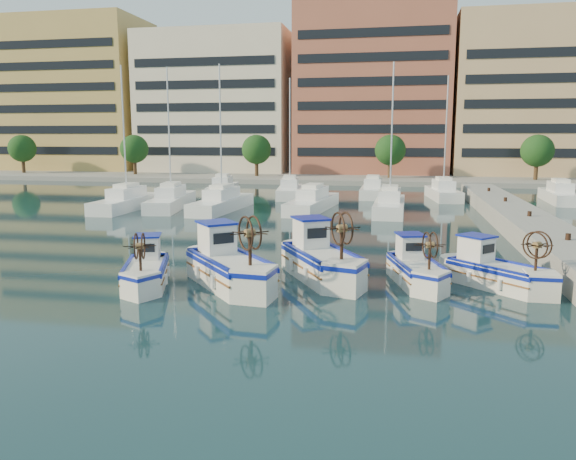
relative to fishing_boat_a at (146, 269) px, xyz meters
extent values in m
plane|color=#173A3D|center=(4.62, 1.05, -0.66)|extent=(300.00, 300.00, 0.00)
cube|color=gray|center=(17.62, 9.05, -0.06)|extent=(3.00, 60.00, 1.20)
cube|color=gray|center=(4.62, 68.05, -0.36)|extent=(180.00, 40.00, 0.60)
cube|color=tan|center=(-43.38, 66.05, 11.94)|extent=(24.00, 14.00, 24.00)
cube|color=black|center=(-43.38, 59.05, 11.94)|extent=(22.08, 0.12, 21.60)
cube|color=beige|center=(-18.38, 66.05, 10.44)|extent=(23.00, 14.00, 21.00)
cube|color=black|center=(-18.38, 59.05, 10.44)|extent=(21.16, 0.12, 18.90)
cube|color=#A85841|center=(5.62, 66.05, 12.44)|extent=(22.00, 14.00, 25.00)
cube|color=black|center=(5.62, 59.05, 12.44)|extent=(20.24, 0.12, 22.50)
cube|color=tan|center=(28.62, 66.05, 10.94)|extent=(23.00, 14.00, 22.00)
cube|color=black|center=(28.62, 59.05, 10.94)|extent=(21.16, 0.12, 19.80)
cylinder|color=#3F2B19|center=(-45.38, 54.55, 0.84)|extent=(0.50, 0.50, 3.00)
sphere|color=#1E4A1A|center=(-45.38, 54.55, 3.54)|extent=(4.00, 4.00, 4.00)
cylinder|color=#3F2B19|center=(-27.38, 54.55, 0.84)|extent=(0.50, 0.50, 3.00)
sphere|color=#1E4A1A|center=(-27.38, 54.55, 3.54)|extent=(4.00, 4.00, 4.00)
cylinder|color=#3F2B19|center=(-9.38, 54.55, 0.84)|extent=(0.50, 0.50, 3.00)
sphere|color=#1E4A1A|center=(-9.38, 54.55, 3.54)|extent=(4.00, 4.00, 4.00)
cylinder|color=#3F2B19|center=(8.62, 54.55, 0.84)|extent=(0.50, 0.50, 3.00)
sphere|color=#1E4A1A|center=(8.62, 54.55, 3.54)|extent=(4.00, 4.00, 4.00)
cylinder|color=#3F2B19|center=(26.62, 54.55, 0.84)|extent=(0.50, 0.50, 3.00)
sphere|color=#1E4A1A|center=(26.62, 54.55, 3.54)|extent=(4.00, 4.00, 4.00)
cube|color=white|center=(-11.98, 21.87, -0.16)|extent=(2.26, 9.31, 1.00)
cylinder|color=silver|center=(-11.98, 21.87, 5.34)|extent=(0.12, 0.12, 11.00)
cube|color=white|center=(-8.85, 23.58, -0.16)|extent=(3.89, 10.45, 1.00)
cylinder|color=silver|center=(-8.85, 23.58, 5.34)|extent=(0.12, 0.12, 11.00)
cube|color=white|center=(-4.12, 22.67, -0.16)|extent=(2.80, 9.67, 1.00)
cylinder|color=silver|center=(-4.12, 22.67, 5.34)|extent=(0.12, 0.12, 11.00)
cube|color=white|center=(3.04, 24.36, -0.16)|extent=(3.20, 10.25, 1.00)
cube|color=white|center=(9.21, 23.99, -0.16)|extent=(2.35, 9.38, 1.00)
cylinder|color=silver|center=(9.21, 23.99, 5.34)|extent=(0.12, 0.12, 11.00)
cube|color=white|center=(-8.05, 35.21, -0.16)|extent=(3.39, 8.46, 1.00)
cube|color=white|center=(-0.73, 33.96, -0.16)|extent=(3.36, 8.69, 1.00)
cylinder|color=silver|center=(-0.73, 33.96, 5.34)|extent=(0.12, 0.12, 11.00)
cube|color=white|center=(7.33, 35.85, -0.16)|extent=(2.22, 7.91, 1.00)
cube|color=white|center=(14.04, 34.78, -0.16)|extent=(3.15, 8.15, 1.00)
cylinder|color=silver|center=(14.04, 34.78, 5.34)|extent=(0.12, 0.12, 11.00)
cube|color=white|center=(24.30, 34.39, -0.16)|extent=(2.56, 8.62, 1.00)
cube|color=white|center=(0.04, -0.11, -0.22)|extent=(2.61, 3.88, 0.89)
cube|color=#0B1A97|center=(0.04, -0.11, 0.12)|extent=(2.69, 3.99, 0.14)
cube|color=blue|center=(0.04, -0.11, 0.07)|extent=(2.18, 3.43, 0.05)
cube|color=white|center=(-0.29, 0.85, 0.70)|extent=(1.24, 1.35, 0.94)
cube|color=#0B1A97|center=(-0.29, 0.85, 1.21)|extent=(1.41, 1.51, 0.07)
cylinder|color=#331E14|center=(0.54, -1.56, 0.72)|extent=(0.10, 0.10, 0.99)
cylinder|color=brown|center=(0.54, -1.56, 1.25)|extent=(0.33, 0.31, 0.24)
torus|color=#331E14|center=(0.42, -1.60, 1.25)|extent=(0.38, 0.96, 1.00)
torus|color=#331E14|center=(0.66, -1.52, 1.25)|extent=(0.38, 0.96, 1.00)
cube|color=white|center=(3.37, 0.45, -0.09)|extent=(4.44, 4.78, 1.15)
cube|color=#0B1A97|center=(3.37, 0.45, 0.34)|extent=(4.58, 4.93, 0.17)
cube|color=blue|center=(3.37, 0.45, 0.28)|extent=(3.82, 4.16, 0.07)
cube|color=white|center=(2.53, 1.46, 1.08)|extent=(1.83, 1.86, 1.20)
cube|color=#0B1A97|center=(2.53, 1.46, 1.74)|extent=(2.06, 2.09, 0.09)
cylinder|color=#331E14|center=(4.62, -1.06, 1.12)|extent=(0.13, 0.13, 1.27)
cylinder|color=brown|center=(4.62, -1.06, 1.79)|extent=(0.46, 0.46, 0.31)
torus|color=#331E14|center=(4.50, -1.17, 1.79)|extent=(0.88, 1.03, 1.28)
torus|color=#331E14|center=(4.75, -0.96, 1.79)|extent=(0.88, 1.03, 1.28)
cube|color=white|center=(6.82, 2.31, -0.09)|extent=(4.00, 4.96, 1.15)
cube|color=#0B1A97|center=(6.82, 2.31, 0.35)|extent=(4.12, 5.11, 0.17)
cube|color=blue|center=(6.82, 2.31, 0.28)|extent=(3.40, 4.35, 0.07)
cube|color=white|center=(6.16, 3.45, 1.09)|extent=(1.75, 1.83, 1.20)
cube|color=#0B1A97|center=(6.16, 3.45, 1.74)|extent=(1.98, 2.06, 0.09)
cylinder|color=#331E14|center=(7.80, 0.60, 1.12)|extent=(0.13, 0.13, 1.27)
cylinder|color=brown|center=(7.80, 0.60, 1.80)|extent=(0.46, 0.44, 0.31)
torus|color=#331E14|center=(7.66, 0.52, 1.80)|extent=(0.71, 1.15, 1.28)
torus|color=#331E14|center=(7.94, 0.69, 1.80)|extent=(0.71, 1.15, 1.28)
cube|color=white|center=(10.68, 2.19, -0.22)|extent=(2.43, 3.86, 0.90)
cube|color=#0B1A97|center=(10.68, 2.19, 0.12)|extent=(2.50, 3.98, 0.14)
cube|color=blue|center=(10.68, 2.19, 0.07)|extent=(2.01, 3.43, 0.05)
cube|color=white|center=(10.41, 3.18, 0.70)|extent=(1.20, 1.32, 0.94)
cube|color=#0B1A97|center=(10.41, 3.18, 1.21)|extent=(1.36, 1.48, 0.07)
cylinder|color=#331E14|center=(11.09, 0.71, 0.73)|extent=(0.10, 0.10, 0.99)
cylinder|color=brown|center=(11.09, 0.71, 1.26)|extent=(0.33, 0.30, 0.24)
torus|color=#331E14|center=(10.97, 0.68, 1.26)|extent=(0.32, 0.98, 1.00)
torus|color=#331E14|center=(11.21, 0.75, 1.26)|extent=(0.32, 0.98, 1.00)
cube|color=white|center=(13.80, 2.27, -0.20)|extent=(3.75, 3.72, 0.92)
cube|color=#0B1A97|center=(13.80, 2.27, 0.15)|extent=(3.86, 3.83, 0.14)
cube|color=blue|center=(13.80, 2.27, 0.09)|extent=(3.24, 3.21, 0.05)
cube|color=white|center=(13.05, 3.01, 0.74)|extent=(1.49, 1.49, 0.97)
cube|color=#0B1A97|center=(13.05, 3.01, 1.27)|extent=(1.68, 1.68, 0.07)
cylinder|color=#331E14|center=(14.93, 1.16, 0.77)|extent=(0.11, 0.11, 1.02)
cylinder|color=brown|center=(14.93, 1.16, 1.32)|extent=(0.37, 0.37, 0.25)
torus|color=#331E14|center=(14.84, 1.06, 1.32)|extent=(0.78, 0.77, 1.03)
torus|color=#331E14|center=(15.03, 1.25, 1.32)|extent=(0.78, 0.77, 1.03)
camera|label=1|loc=(9.88, -20.45, 5.24)|focal=35.00mm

